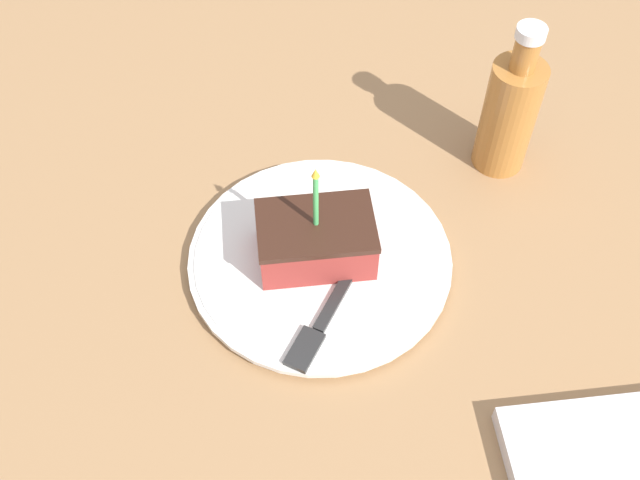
{
  "coord_description": "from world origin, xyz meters",
  "views": [
    {
      "loc": [
        -0.48,
        0.07,
        0.65
      ],
      "look_at": [
        -0.02,
        0.02,
        0.04
      ],
      "focal_mm": 42.0,
      "sensor_mm": 36.0,
      "label": 1
    }
  ],
  "objects_px": {
    "cake_slice": "(316,239)",
    "bottle": "(510,112)",
    "plate": "(320,259)",
    "fork": "(326,312)"
  },
  "relations": [
    {
      "from": "plate",
      "to": "bottle",
      "type": "xyz_separation_m",
      "value": [
        0.13,
        -0.23,
        0.07
      ]
    },
    {
      "from": "fork",
      "to": "bottle",
      "type": "distance_m",
      "value": 0.31
    },
    {
      "from": "cake_slice",
      "to": "fork",
      "type": "bearing_deg",
      "value": -179.03
    },
    {
      "from": "plate",
      "to": "bottle",
      "type": "relative_size",
      "value": 1.47
    },
    {
      "from": "fork",
      "to": "cake_slice",
      "type": "bearing_deg",
      "value": 0.97
    },
    {
      "from": "plate",
      "to": "cake_slice",
      "type": "height_order",
      "value": "cake_slice"
    },
    {
      "from": "plate",
      "to": "cake_slice",
      "type": "relative_size",
      "value": 2.1
    },
    {
      "from": "fork",
      "to": "bottle",
      "type": "relative_size",
      "value": 0.78
    },
    {
      "from": "cake_slice",
      "to": "bottle",
      "type": "bearing_deg",
      "value": -61.41
    },
    {
      "from": "plate",
      "to": "fork",
      "type": "relative_size",
      "value": 1.89
    }
  ]
}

